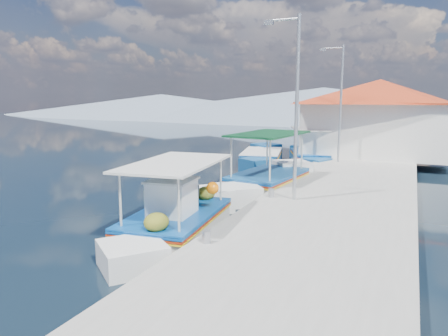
% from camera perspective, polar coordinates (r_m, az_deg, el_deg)
% --- Properties ---
extents(ground, '(160.00, 160.00, 0.00)m').
position_cam_1_polar(ground, '(14.65, -10.49, -6.07)').
color(ground, black).
rests_on(ground, ground).
extents(quay, '(5.00, 44.00, 0.50)m').
position_cam_1_polar(quay, '(18.08, 16.69, -2.48)').
color(quay, '#A3A098').
rests_on(quay, ground).
extents(bollards, '(0.20, 17.20, 0.30)m').
position_cam_1_polar(bollards, '(17.66, 9.66, -1.16)').
color(bollards, '#A5A8AD').
rests_on(bollards, quay).
extents(main_caique, '(2.60, 7.11, 2.36)m').
position_cam_1_polar(main_caique, '(12.30, -6.23, -6.84)').
color(main_caique, white).
rests_on(main_caique, ground).
extents(caique_green_canopy, '(2.72, 7.19, 2.71)m').
position_cam_1_polar(caique_green_canopy, '(17.85, 6.03, -1.76)').
color(caique_green_canopy, white).
rests_on(caique_green_canopy, ground).
extents(caique_blue_hull, '(3.07, 6.78, 1.24)m').
position_cam_1_polar(caique_blue_hull, '(24.40, 5.25, 1.20)').
color(caique_blue_hull, '#164E87').
rests_on(caique_blue_hull, ground).
extents(caique_far, '(3.40, 6.03, 2.27)m').
position_cam_1_polar(caique_far, '(25.75, 11.55, 1.69)').
color(caique_far, '#164E87').
rests_on(caique_far, ground).
extents(harbor_building, '(10.49, 10.49, 4.40)m').
position_cam_1_polar(harbor_building, '(26.65, 20.20, 6.65)').
color(harbor_building, white).
rests_on(harbor_building, quay).
extents(lamp_post_near, '(1.21, 0.14, 6.00)m').
position_cam_1_polar(lamp_post_near, '(14.02, 9.48, 9.21)').
color(lamp_post_near, '#A5A8AD').
rests_on(lamp_post_near, quay).
extents(lamp_post_far, '(1.21, 0.14, 6.00)m').
position_cam_1_polar(lamp_post_far, '(22.84, 15.33, 9.17)').
color(lamp_post_far, '#A5A8AD').
rests_on(lamp_post_far, quay).
extents(mountain_ridge, '(171.40, 96.00, 5.50)m').
position_cam_1_polar(mountain_ridge, '(67.60, 23.03, 7.40)').
color(mountain_ridge, slate).
rests_on(mountain_ridge, ground).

